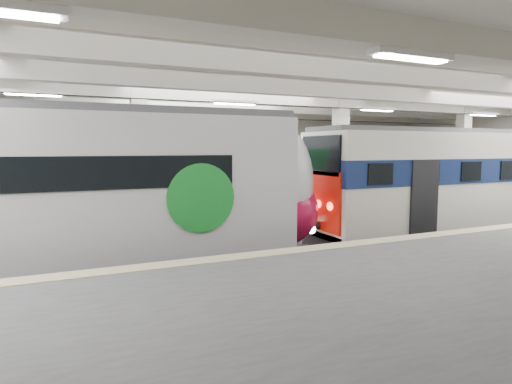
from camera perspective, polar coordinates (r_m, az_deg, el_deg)
name	(u,v)px	position (r m, az deg, el deg)	size (l,w,h in m)	color
station_hall	(288,155)	(11.17, 4.26, 4.97)	(36.00, 24.00, 5.75)	black
modern_emu	(99,196)	(11.65, -20.16, -0.55)	(13.78, 2.84, 4.45)	silver
older_rer	(457,182)	(17.83, 25.18, 1.26)	(12.28, 2.71, 4.11)	silver
far_train	(21,178)	(17.14, -28.82, 1.68)	(14.53, 3.13, 4.61)	silver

